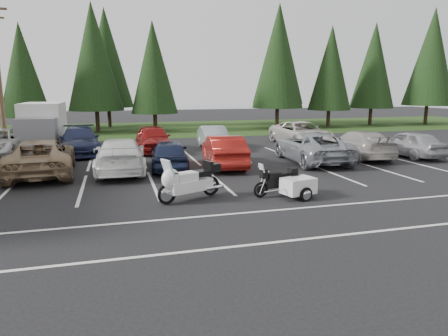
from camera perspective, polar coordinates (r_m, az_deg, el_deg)
ground at (r=15.64m, az=-1.67°, el=-2.74°), size 120.00×120.00×0.00m
grass_strip at (r=39.09m, az=-10.11°, el=5.52°), size 80.00×16.00×0.01m
lake_water at (r=70.26m, az=-9.27°, el=8.00°), size 70.00×50.00×0.02m
box_truck at (r=27.70m, az=-24.62°, el=5.40°), size 2.40×5.60×2.90m
stall_markings at (r=17.53m, az=-3.23°, el=-1.21°), size 32.00×16.00×0.01m
conifer_3 at (r=36.83m, az=-26.88°, el=12.37°), size 3.87×3.87×9.02m
conifer_4 at (r=37.77m, az=-18.13°, el=14.87°), size 4.80×4.80×11.17m
conifer_5 at (r=36.57m, az=-10.05°, el=13.97°), size 4.14×4.14×9.63m
conifer_6 at (r=40.11m, az=7.79°, el=15.32°), size 4.93×4.93×11.48m
conifer_7 at (r=42.24m, az=15.00°, el=13.62°), size 4.27×4.27×9.94m
conifer_8 at (r=45.91m, az=20.62°, el=13.52°), size 4.53×4.53×10.56m
conifer_9 at (r=48.70m, az=27.52°, el=13.88°), size 5.19×5.19×12.10m
conifer_back_b at (r=42.35m, az=-16.48°, el=14.84°), size 4.97×4.97×11.58m
conifer_back_c at (r=45.27m, az=7.82°, el=15.83°), size 5.50×5.50×12.81m
car_near_2 at (r=19.47m, az=-24.64°, el=1.43°), size 3.05×5.97×1.62m
car_near_3 at (r=18.90m, az=-14.58°, el=1.76°), size 2.40×5.48×1.57m
car_near_4 at (r=19.15m, az=-7.81°, el=1.95°), size 2.13×4.39×1.44m
car_near_5 at (r=19.64m, az=-0.03°, el=2.45°), size 2.09×4.85×1.55m
car_near_6 at (r=21.44m, az=12.37°, el=2.96°), size 2.97×5.83×1.58m
car_near_7 at (r=23.54m, az=18.73°, el=3.26°), size 2.53×5.35×1.51m
car_near_8 at (r=24.91m, az=24.92°, el=3.19°), size 2.19×4.52×1.49m
car_far_1 at (r=25.00m, az=-19.93°, el=3.68°), size 2.60×5.55×1.57m
car_far_2 at (r=24.77m, az=-10.06°, el=4.17°), size 2.03×4.78×1.61m
car_far_3 at (r=25.61m, az=-1.47°, el=4.36°), size 1.72×4.40×1.43m
car_far_4 at (r=27.94m, az=10.96°, el=4.90°), size 2.84×5.81×1.59m
touring_motorcycle at (r=13.73m, az=-4.92°, el=-1.45°), size 2.90×1.87×1.54m
cargo_trailer at (r=14.22m, az=10.56°, el=-2.81°), size 1.78×1.27×0.74m
adventure_motorcycle at (r=14.38m, az=7.51°, el=-1.53°), size 2.13×1.04×1.24m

